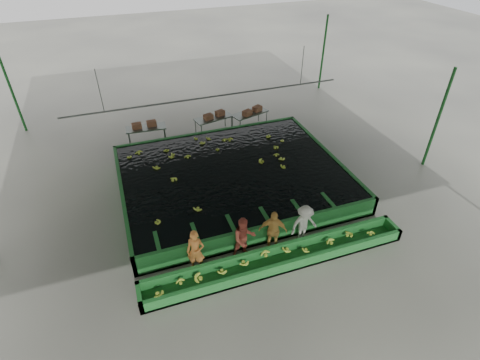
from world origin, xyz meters
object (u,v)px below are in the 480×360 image
object	(u,v)px
sorting_trough	(278,259)
box_stack_right	(252,113)
flotation_tank	(233,178)
worker_c	(273,231)
packing_table_left	(147,135)
worker_b	(244,238)
box_stack_mid	(214,117)
worker_d	(304,224)
packing_table_right	(250,120)
box_stack_left	(145,127)
packing_table_mid	(214,125)
worker_a	(196,251)

from	to	relation	value
sorting_trough	box_stack_right	bearing A→B (deg)	74.06
flotation_tank	worker_c	size ratio (longest dim) A/B	5.55
flotation_tank	packing_table_left	xyz separation A→B (m)	(-3.16, 5.36, 0.03)
worker_b	box_stack_mid	world-z (taller)	worker_b
packing_table_left	box_stack_right	xyz separation A→B (m)	(6.06, -0.32, 0.50)
worker_d	packing_table_left	xyz separation A→B (m)	(-4.57, 9.66, -0.36)
packing_table_right	worker_c	bearing A→B (deg)	-105.79
sorting_trough	box_stack_left	world-z (taller)	box_stack_left
sorting_trough	box_stack_right	xyz separation A→B (m)	(2.90, 10.14, 0.73)
worker_b	worker_d	bearing A→B (deg)	0.98
packing_table_left	worker_d	bearing A→B (deg)	-64.70
box_stack_left	worker_c	bearing A→B (deg)	-71.08
box_stack_mid	worker_d	bearing A→B (deg)	-85.59
sorting_trough	packing_table_right	size ratio (longest dim) A/B	4.64
worker_d	packing_table_mid	distance (m)	9.60
packing_table_mid	box_stack_mid	bearing A→B (deg)	-9.98
worker_d	packing_table_right	size ratio (longest dim) A/B	0.78
worker_d	flotation_tank	bearing A→B (deg)	105.29
worker_d	packing_table_mid	xyz separation A→B (m)	(-0.79, 9.56, -0.35)
worker_b	box_stack_left	world-z (taller)	worker_b
worker_a	worker_d	xyz separation A→B (m)	(4.22, 0.00, -0.03)
sorting_trough	box_stack_left	bearing A→B (deg)	107.01
packing_table_mid	packing_table_right	bearing A→B (deg)	-3.66
worker_d	box_stack_mid	distance (m)	9.58
box_stack_left	box_stack_right	world-z (taller)	box_stack_right
box_stack_right	worker_b	bearing A→B (deg)	-112.73
flotation_tank	worker_c	world-z (taller)	worker_c
worker_c	box_stack_left	size ratio (longest dim) A/B	1.39
worker_c	box_stack_right	bearing A→B (deg)	97.40
packing_table_left	box_stack_mid	world-z (taller)	box_stack_mid
worker_d	box_stack_right	world-z (taller)	worker_d
flotation_tank	packing_table_left	bearing A→B (deg)	120.52
worker_b	packing_table_left	bearing A→B (deg)	103.50
packing_table_left	box_stack_mid	bearing A→B (deg)	-1.59
worker_b	packing_table_left	distance (m)	9.90
worker_c	packing_table_left	world-z (taller)	worker_c
worker_a	packing_table_left	size ratio (longest dim) A/B	0.82
packing_table_mid	box_stack_right	xyz separation A→B (m)	(2.28, -0.23, 0.49)
box_stack_right	box_stack_mid	bearing A→B (deg)	174.46
worker_a	box_stack_left	world-z (taller)	worker_a
worker_d	packing_table_left	distance (m)	10.69
flotation_tank	packing_table_left	distance (m)	6.22
worker_a	sorting_trough	bearing A→B (deg)	7.31
worker_b	box_stack_right	distance (m)	10.12
sorting_trough	packing_table_right	xyz separation A→B (m)	(2.78, 10.22, 0.24)
flotation_tank	worker_a	distance (m)	5.15
worker_c	packing_table_left	size ratio (longest dim) A/B	0.85
worker_b	worker_d	xyz separation A→B (m)	(2.42, 0.00, -0.06)
worker_b	worker_c	xyz separation A→B (m)	(1.13, 0.00, 0.01)
worker_a	packing_table_left	world-z (taller)	worker_a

